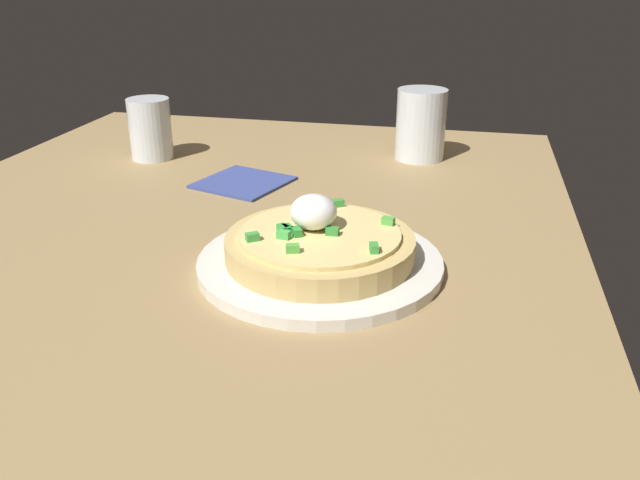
{
  "coord_description": "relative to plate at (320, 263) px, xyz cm",
  "views": [
    {
      "loc": [
        -66.83,
        -28.16,
        32.56
      ],
      "look_at": [
        -7.56,
        -14.76,
        5.82
      ],
      "focal_mm": 36.67,
      "sensor_mm": 36.0,
      "label": 1
    }
  ],
  "objects": [
    {
      "name": "dining_table",
      "position": [
        7.56,
        14.76,
        -1.91
      ],
      "size": [
        108.01,
        85.19,
        2.62
      ],
      "primitive_type": "cube",
      "color": "#95784C",
      "rests_on": "ground"
    },
    {
      "name": "plate",
      "position": [
        0.0,
        0.0,
        0.0
      ],
      "size": [
        25.27,
        25.27,
        1.21
      ],
      "primitive_type": "cylinder",
      "color": "silver",
      "rests_on": "dining_table"
    },
    {
      "name": "pizza",
      "position": [
        0.06,
        0.07,
        2.25
      ],
      "size": [
        19.4,
        19.4,
        6.46
      ],
      "color": "tan",
      "rests_on": "plate"
    },
    {
      "name": "cup_far",
      "position": [
        42.2,
        -6.61,
        4.2
      ],
      "size": [
        7.73,
        7.73,
        10.91
      ],
      "color": "silver",
      "rests_on": "dining_table"
    },
    {
      "name": "napkin",
      "position": [
        24.04,
        16.57,
        -0.4
      ],
      "size": [
        14.13,
        14.13,
        0.4
      ],
      "primitive_type": "cube",
      "rotation": [
        0.0,
        0.0,
        -0.31
      ],
      "color": "#374588",
      "rests_on": "dining_table"
    },
    {
      "name": "cup_near",
      "position": [
        33.03,
        34.76,
        3.6
      ],
      "size": [
        6.58,
        6.58,
        9.44
      ],
      "color": "silver",
      "rests_on": "dining_table"
    }
  ]
}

